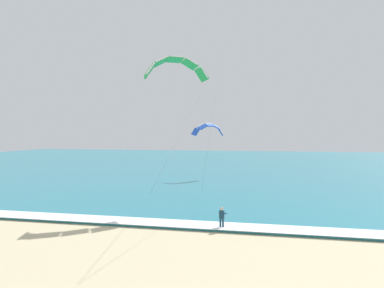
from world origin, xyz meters
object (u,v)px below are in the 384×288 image
(kite_primary, at_px, (176,66))
(kite_distant, at_px, (209,128))
(kitesurfer, at_px, (222,217))
(surfboard, at_px, (222,230))

(kite_primary, distance_m, kite_distant, 22.03)
(kite_distant, bearing_deg, kitesurfer, -77.99)
(kite_primary, xyz_separation_m, kite_distant, (-0.54, 21.24, -5.81))
(surfboard, distance_m, kitesurfer, 0.91)
(surfboard, xyz_separation_m, kite_distant, (-6.37, 29.97, 7.78))
(surfboard, height_order, kite_primary, kite_primary)
(surfboard, distance_m, kite_primary, 17.17)
(kitesurfer, bearing_deg, surfboard, -100.50)
(surfboard, relative_size, kite_primary, 0.11)
(surfboard, xyz_separation_m, kite_primary, (-5.82, 8.73, 13.60))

